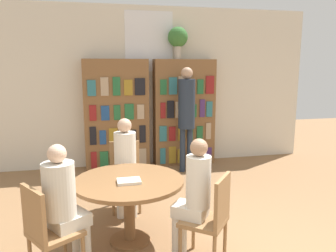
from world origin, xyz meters
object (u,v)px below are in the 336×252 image
(flower_vase, at_px, (178,38))
(seated_reader_back, at_px, (64,200))
(bookshelf_left, at_px, (117,115))
(bookshelf_right, at_px, (184,113))
(chair_near_camera, at_px, (47,229))
(librarian_standing, at_px, (187,108))
(seated_reader_right, at_px, (194,193))
(reading_table, at_px, (129,190))
(seated_reader_left, at_px, (125,160))
(chair_left_side, at_px, (125,172))
(chair_far_side, at_px, (211,215))

(flower_vase, height_order, seated_reader_back, flower_vase)
(bookshelf_left, bearing_deg, bookshelf_right, -0.01)
(chair_near_camera, height_order, librarian_standing, librarian_standing)
(seated_reader_back, bearing_deg, seated_reader_right, 54.23)
(seated_reader_right, bearing_deg, bookshelf_right, 24.95)
(bookshelf_right, xyz_separation_m, reading_table, (-1.36, -2.74, -0.42))
(seated_reader_left, bearing_deg, chair_near_camera, 59.91)
(reading_table, height_order, seated_reader_back, seated_reader_back)
(bookshelf_right, distance_m, seated_reader_right, 3.31)
(chair_left_side, xyz_separation_m, seated_reader_right, (0.53, -1.38, 0.19))
(bookshelf_left, bearing_deg, seated_reader_right, -80.86)
(chair_near_camera, height_order, seated_reader_right, seated_reader_right)
(chair_near_camera, xyz_separation_m, seated_reader_back, (0.15, 0.10, 0.21))
(seated_reader_left, relative_size, librarian_standing, 0.66)
(bookshelf_left, height_order, flower_vase, flower_vase)
(bookshelf_right, height_order, reading_table, bookshelf_right)
(bookshelf_left, relative_size, reading_table, 1.73)
(librarian_standing, bearing_deg, flower_vase, 94.39)
(seated_reader_left, bearing_deg, bookshelf_left, -88.21)
(bookshelf_right, relative_size, chair_left_side, 2.27)
(seated_reader_left, height_order, seated_reader_back, seated_reader_left)
(bookshelf_right, bearing_deg, chair_near_camera, -123.24)
(bookshelf_right, bearing_deg, flower_vase, 177.88)
(chair_near_camera, relative_size, seated_reader_right, 0.73)
(reading_table, relative_size, librarian_standing, 0.62)
(bookshelf_right, bearing_deg, seated_reader_back, -122.16)
(chair_left_side, height_order, librarian_standing, librarian_standing)
(chair_near_camera, xyz_separation_m, seated_reader_right, (1.35, 0.05, 0.19))
(chair_near_camera, xyz_separation_m, seated_reader_left, (0.81, 1.25, 0.21))
(seated_reader_back, bearing_deg, reading_table, 90.00)
(chair_near_camera, height_order, chair_left_side, same)
(flower_vase, xyz_separation_m, librarian_standing, (0.04, -0.51, -1.25))
(seated_reader_back, distance_m, librarian_standing, 3.28)
(chair_far_side, relative_size, seated_reader_left, 0.72)
(seated_reader_left, bearing_deg, seated_reader_back, 63.00)
(bookshelf_left, distance_m, reading_table, 2.77)
(chair_left_side, distance_m, chair_far_side, 1.65)
(bookshelf_left, height_order, seated_reader_back, bookshelf_left)
(seated_reader_right, bearing_deg, bookshelf_left, 47.76)
(bookshelf_right, distance_m, seated_reader_back, 3.73)
(chair_near_camera, bearing_deg, chair_left_side, 117.00)
(chair_near_camera, relative_size, seated_reader_back, 0.73)
(seated_reader_left, bearing_deg, bookshelf_right, -120.95)
(bookshelf_right, xyz_separation_m, seated_reader_back, (-1.98, -3.15, -0.30))
(bookshelf_right, xyz_separation_m, chair_far_side, (-0.63, -3.31, -0.51))
(chair_left_side, bearing_deg, bookshelf_right, -123.28)
(chair_left_side, xyz_separation_m, seated_reader_back, (-0.67, -1.33, 0.21))
(librarian_standing, bearing_deg, chair_near_camera, -126.56)
(flower_vase, height_order, chair_far_side, flower_vase)
(bookshelf_left, relative_size, bookshelf_right, 1.00)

